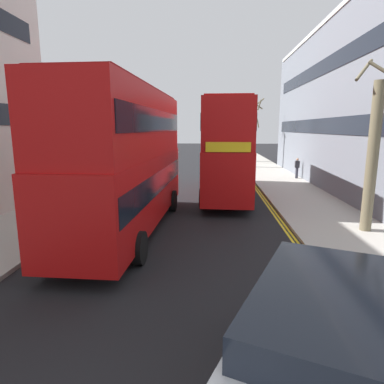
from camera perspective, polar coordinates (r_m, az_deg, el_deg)
sidewalk_right at (r=18.19m, az=20.25°, el=-2.57°), size 4.00×80.00×0.14m
sidewalk_left at (r=19.04m, az=-20.57°, el=-2.01°), size 4.00×80.00×0.14m
kerb_line_outer at (r=15.81m, az=14.97°, el=-4.49°), size 0.10×56.00×0.01m
kerb_line_inner at (r=15.78m, az=14.40°, el=-4.49°), size 0.10×56.00×0.01m
double_decker_bus_away at (r=13.31m, az=-11.02°, el=6.08°), size 3.08×10.88×5.64m
double_decker_bus_oncoming at (r=20.21m, az=6.01°, el=7.83°), size 3.05×10.88×5.64m
taxi_minivan at (r=5.03m, az=21.21°, el=-27.10°), size 3.53×5.16×2.12m
pedestrian_far at (r=27.88m, az=17.68°, el=4.00°), size 0.34×0.22×1.62m
street_tree_near at (r=40.96m, az=10.19°, el=8.51°), size 1.78×1.79×5.19m
street_tree_mid at (r=34.89m, az=10.37°, el=9.79°), size 2.17×2.05×6.97m
street_tree_far at (r=14.37m, az=28.77°, el=5.86°), size 1.80×1.77×6.71m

